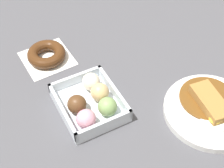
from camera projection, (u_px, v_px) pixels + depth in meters
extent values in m
plane|color=#4C4C51|center=(140.00, 85.00, 0.92)|extent=(1.60, 1.60, 0.00)
cylinder|color=white|center=(210.00, 111.00, 0.85)|extent=(0.24, 0.24, 0.02)
cylinder|color=brown|center=(208.00, 98.00, 0.86)|extent=(0.15, 0.15, 0.01)
cube|color=#A87538|center=(210.00, 102.00, 0.83)|extent=(0.13, 0.07, 0.02)
cylinder|color=white|center=(214.00, 122.00, 0.81)|extent=(0.07, 0.07, 0.00)
ellipsoid|color=yellow|center=(215.00, 119.00, 0.80)|extent=(0.03, 0.03, 0.02)
cube|color=silver|center=(89.00, 106.00, 0.86)|extent=(0.18, 0.15, 0.01)
cube|color=silver|center=(104.00, 125.00, 0.79)|extent=(0.01, 0.15, 0.03)
cube|color=silver|center=(76.00, 79.00, 0.90)|extent=(0.01, 0.15, 0.03)
cube|color=silver|center=(114.00, 91.00, 0.87)|extent=(0.18, 0.01, 0.03)
cube|color=silver|center=(63.00, 112.00, 0.82)|extent=(0.18, 0.01, 0.03)
sphere|color=#84A860|center=(108.00, 107.00, 0.82)|extent=(0.05, 0.05, 0.05)
sphere|color=#DBB77A|center=(101.00, 93.00, 0.85)|extent=(0.05, 0.05, 0.05)
sphere|color=#EFE5C6|center=(91.00, 82.00, 0.88)|extent=(0.05, 0.05, 0.05)
sphere|color=pink|center=(86.00, 119.00, 0.80)|extent=(0.05, 0.05, 0.05)
sphere|color=brown|center=(77.00, 104.00, 0.83)|extent=(0.05, 0.05, 0.05)
cube|color=white|center=(47.00, 58.00, 0.99)|extent=(0.14, 0.14, 0.00)
torus|color=#4C2B14|center=(46.00, 54.00, 0.97)|extent=(0.11, 0.11, 0.03)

